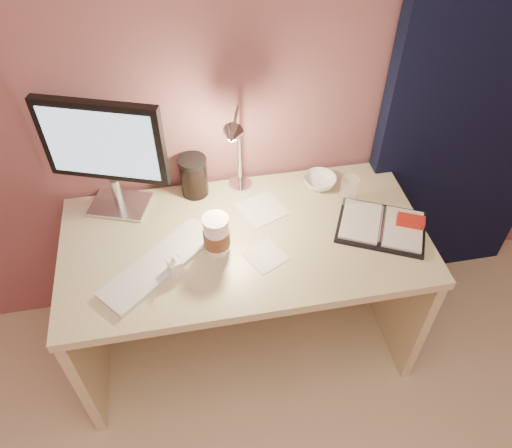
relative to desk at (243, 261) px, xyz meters
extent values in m
plane|color=#97585E|center=(0.00, 0.30, 0.75)|extent=(3.50, 0.00, 3.50)
cube|color=black|center=(1.05, 0.24, 0.60)|extent=(0.85, 0.08, 2.20)
cube|color=beige|center=(0.00, -0.07, 0.21)|extent=(1.40, 0.70, 0.04)
cube|color=beige|center=(-0.68, -0.07, -0.16)|extent=(0.04, 0.66, 0.69)
cube|color=beige|center=(0.68, -0.07, -0.16)|extent=(0.04, 0.66, 0.69)
cube|color=beige|center=(0.00, 0.26, -0.10)|extent=(1.32, 0.03, 0.55)
cube|color=silver|center=(-0.47, 0.19, 0.23)|extent=(0.27, 0.23, 0.02)
cylinder|color=silver|center=(-0.47, 0.19, 0.30)|extent=(0.04, 0.04, 0.12)
cube|color=black|center=(-0.47, 0.19, 0.56)|extent=(0.45, 0.19, 0.33)
cube|color=#A3C1DE|center=(-0.46, 0.16, 0.56)|extent=(0.39, 0.14, 0.28)
cube|color=white|center=(-0.32, -0.15, 0.24)|extent=(0.46, 0.42, 0.02)
cube|color=black|center=(0.53, -0.12, 0.23)|extent=(0.41, 0.37, 0.01)
cube|color=silver|center=(0.46, -0.08, 0.24)|extent=(0.23, 0.26, 0.01)
cube|color=silver|center=(0.61, -0.16, 0.24)|extent=(0.23, 0.26, 0.01)
cube|color=red|center=(0.64, -0.14, 0.26)|extent=(0.12, 0.09, 0.03)
cube|color=silver|center=(0.06, -0.18, 0.23)|extent=(0.18, 0.18, 0.00)
cube|color=silver|center=(0.09, 0.07, 0.23)|extent=(0.21, 0.21, 0.00)
cylinder|color=white|center=(-0.11, -0.11, 0.30)|extent=(0.09, 0.09, 0.15)
cylinder|color=brown|center=(-0.11, -0.11, 0.29)|extent=(0.10, 0.10, 0.06)
cylinder|color=white|center=(-0.11, -0.11, 0.38)|extent=(0.10, 0.10, 0.01)
cylinder|color=white|center=(0.45, 0.05, 0.29)|extent=(0.07, 0.07, 0.13)
imported|color=white|center=(0.36, 0.17, 0.25)|extent=(0.14, 0.14, 0.04)
imported|color=white|center=(-0.27, -0.20, 0.28)|extent=(0.06, 0.06, 0.10)
cylinder|color=black|center=(-0.16, 0.22, 0.30)|extent=(0.11, 0.11, 0.16)
cylinder|color=silver|center=(0.03, 0.23, 0.23)|extent=(0.10, 0.10, 0.02)
cylinder|color=silver|center=(0.03, 0.23, 0.43)|extent=(0.02, 0.02, 0.37)
cone|color=silver|center=(0.08, 0.06, 0.61)|extent=(0.09, 0.08, 0.08)
camera|label=1|loc=(-0.19, -1.36, 1.63)|focal=35.00mm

